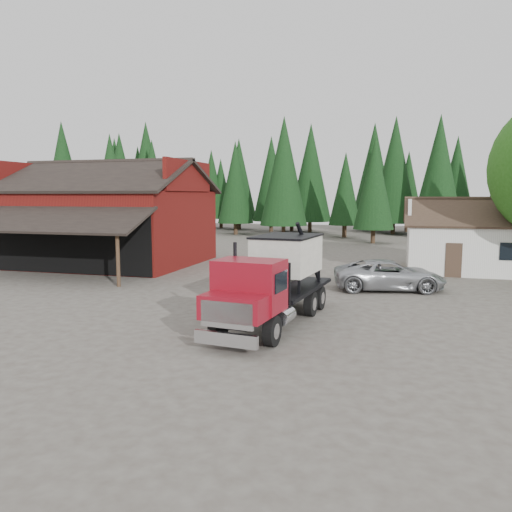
# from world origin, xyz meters

# --- Properties ---
(ground) EXTENTS (120.00, 120.00, 0.00)m
(ground) POSITION_xyz_m (0.00, 0.00, 0.00)
(ground) COLOR #4C453C
(ground) RESTS_ON ground
(red_barn) EXTENTS (12.80, 13.63, 7.18)m
(red_barn) POSITION_xyz_m (-11.00, 9.90, 2.69)
(red_barn) COLOR #601510
(red_barn) RESTS_ON ground
(farmhouse) EXTENTS (8.60, 6.42, 4.65)m
(farmhouse) POSITION_xyz_m (13.00, 13.00, 1.67)
(farmhouse) COLOR silver
(farmhouse) RESTS_ON ground
(conifer_backdrop) EXTENTS (76.00, 16.00, 16.00)m
(conifer_backdrop) POSITION_xyz_m (0.00, 42.00, 0.00)
(conifer_backdrop) COLOR black
(conifer_backdrop) RESTS_ON ground
(near_pine_a) EXTENTS (4.40, 4.40, 11.40)m
(near_pine_a) POSITION_xyz_m (-22.00, 28.00, 6.39)
(near_pine_a) COLOR #382619
(near_pine_a) RESTS_ON ground
(near_pine_b) EXTENTS (3.96, 3.96, 10.40)m
(near_pine_b) POSITION_xyz_m (6.00, 30.00, 5.89)
(near_pine_b) COLOR #382619
(near_pine_b) RESTS_ON ground
(near_pine_d) EXTENTS (5.28, 5.28, 13.40)m
(near_pine_d) POSITION_xyz_m (-4.00, 34.00, 7.39)
(near_pine_d) COLOR #382619
(near_pine_d) RESTS_ON ground
(feed_truck) EXTENTS (3.11, 8.37, 3.69)m
(feed_truck) POSITION_xyz_m (4.01, -2.98, 1.72)
(feed_truck) COLOR black
(feed_truck) RESTS_ON ground
(silver_car) EXTENTS (5.87, 3.58, 1.52)m
(silver_car) POSITION_xyz_m (8.00, 4.96, 0.76)
(silver_car) COLOR #A8ABB0
(silver_car) RESTS_ON ground
(equip_box) EXTENTS (1.12, 1.30, 0.60)m
(equip_box) POSITION_xyz_m (2.16, 0.67, 0.30)
(equip_box) COLOR maroon
(equip_box) RESTS_ON ground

